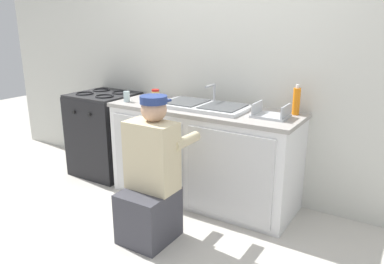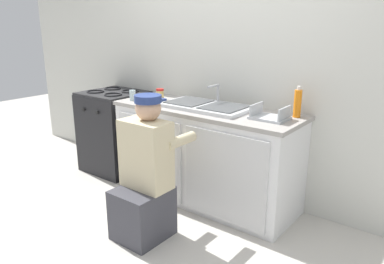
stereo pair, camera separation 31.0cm
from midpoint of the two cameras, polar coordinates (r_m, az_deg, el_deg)
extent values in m
plane|color=beige|center=(3.40, 1.62, -11.87)|extent=(12.00, 12.00, 0.00)
cube|color=silver|center=(3.56, 8.07, 10.47)|extent=(6.00, 0.10, 2.50)
cube|color=white|center=(3.45, 4.62, -3.77)|extent=(1.71, 0.60, 0.84)
cube|color=silver|center=(3.45, -3.97, -3.75)|extent=(0.75, 0.02, 0.74)
cube|color=silver|center=(3.01, 7.93, -7.03)|extent=(0.75, 0.02, 0.74)
cube|color=#9E9993|center=(3.32, 4.79, 3.36)|extent=(1.75, 0.62, 0.03)
cube|color=silver|center=(3.32, 4.80, 3.90)|extent=(0.80, 0.44, 0.03)
cube|color=#4C4F51|center=(3.42, 2.13, 4.65)|extent=(0.33, 0.35, 0.01)
cube|color=#4C4F51|center=(3.22, 7.66, 3.76)|extent=(0.33, 0.35, 0.01)
cylinder|color=#B7BABF|center=(3.46, 6.56, 5.64)|extent=(0.02, 0.02, 0.18)
cylinder|color=#B7BABF|center=(3.38, 5.90, 6.95)|extent=(0.02, 0.16, 0.02)
cube|color=black|center=(4.21, -9.57, -0.07)|extent=(0.63, 0.60, 0.86)
cube|color=#262628|center=(4.11, -9.86, 5.85)|extent=(0.62, 0.59, 0.02)
torus|color=black|center=(4.13, -12.44, 6.03)|extent=(0.19, 0.19, 0.02)
torus|color=black|center=(3.92, -9.75, 5.63)|extent=(0.19, 0.19, 0.02)
torus|color=black|center=(4.29, -9.99, 6.53)|extent=(0.19, 0.19, 0.02)
torus|color=black|center=(4.08, -7.27, 6.16)|extent=(0.19, 0.19, 0.02)
cylinder|color=black|center=(4.02, -14.09, 3.32)|extent=(0.04, 0.02, 0.04)
cylinder|color=black|center=(3.85, -12.04, 2.89)|extent=(0.04, 0.02, 0.04)
cube|color=#3F3F47|center=(2.94, -4.49, -12.25)|extent=(0.36, 0.40, 0.40)
cube|color=beige|center=(2.80, -3.87, -3.49)|extent=(0.38, 0.22, 0.52)
sphere|color=tan|center=(2.73, -3.46, 3.58)|extent=(0.19, 0.19, 0.19)
cylinder|color=navy|center=(2.71, -3.48, 5.05)|extent=(0.20, 0.20, 0.06)
cube|color=navy|center=(2.78, -2.32, 4.94)|extent=(0.13, 0.09, 0.02)
cylinder|color=beige|center=(3.02, -3.82, -0.16)|extent=(0.08, 0.30, 0.08)
cylinder|color=beige|center=(2.81, 1.39, -1.37)|extent=(0.08, 0.30, 0.08)
cylinder|color=#DBB760|center=(3.54, -2.39, 5.42)|extent=(0.07, 0.07, 0.11)
cylinder|color=#B21E19|center=(3.53, -2.40, 6.44)|extent=(0.07, 0.07, 0.02)
cylinder|color=#ADC6CC|center=(3.65, -6.65, 5.56)|extent=(0.06, 0.06, 0.10)
cylinder|color=orange|center=(3.12, 18.57, 4.08)|extent=(0.06, 0.06, 0.22)
cylinder|color=white|center=(3.10, 18.78, 6.34)|extent=(0.03, 0.03, 0.03)
cube|color=#B2B7BC|center=(3.02, 14.65, 2.06)|extent=(0.28, 0.22, 0.02)
cube|color=#B2B7BC|center=(3.05, 12.67, 3.32)|extent=(0.01, 0.21, 0.10)
cube|color=#B2B7BC|center=(2.97, 16.82, 2.62)|extent=(0.01, 0.21, 0.10)
camera|label=1|loc=(0.16, -87.23, 0.82)|focal=35.00mm
camera|label=2|loc=(0.16, 92.77, -0.82)|focal=35.00mm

